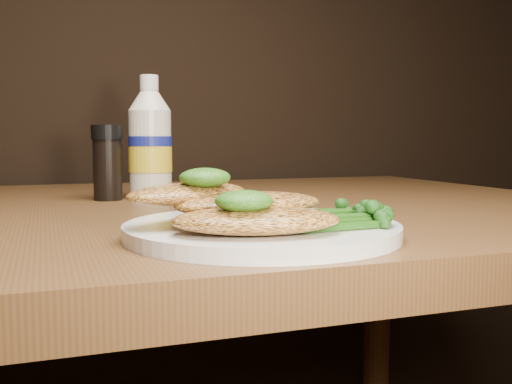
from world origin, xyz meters
name	(u,v)px	position (x,y,z in m)	size (l,w,h in m)	color
plate	(262,230)	(0.05, 0.78, 0.76)	(0.24, 0.24, 0.01)	white
chicken_front	(256,220)	(0.02, 0.73, 0.77)	(0.13, 0.07, 0.02)	gold
chicken_mid	(249,204)	(0.03, 0.77, 0.78)	(0.13, 0.06, 0.02)	gold
chicken_back	(189,194)	(-0.01, 0.79, 0.79)	(0.12, 0.06, 0.02)	gold
pesto_front	(244,201)	(0.01, 0.72, 0.79)	(0.04, 0.04, 0.02)	#0E3708
pesto_back	(205,178)	(0.00, 0.78, 0.80)	(0.04, 0.04, 0.02)	#0E3708
broccolini_bundle	(327,214)	(0.10, 0.75, 0.77)	(0.12, 0.09, 0.02)	#1F4E11
mayo_bottle	(150,137)	(0.01, 1.14, 0.84)	(0.06, 0.06, 0.17)	beige
pepper_grinder	(107,163)	(-0.05, 1.14, 0.80)	(0.04, 0.04, 0.10)	black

